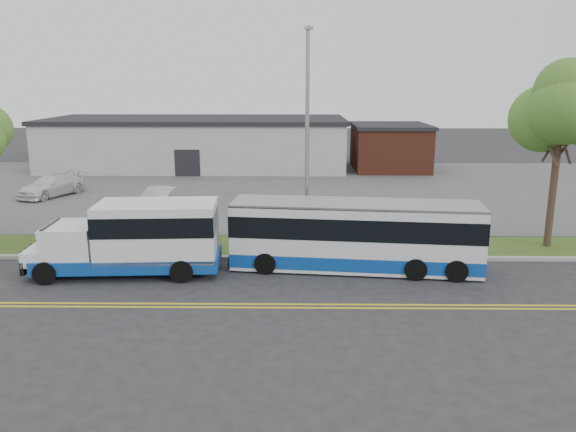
{
  "coord_description": "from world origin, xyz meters",
  "views": [
    {
      "loc": [
        2.47,
        -21.74,
        7.42
      ],
      "look_at": [
        2.17,
        2.4,
        1.6
      ],
      "focal_mm": 35.0,
      "sensor_mm": 36.0,
      "label": 1
    }
  ],
  "objects_px": {
    "tree_east": "(562,110)",
    "shuttle_bus": "(139,236)",
    "parked_car_a": "(161,201)",
    "streetlight_near": "(307,133)",
    "transit_bus": "(355,236)",
    "parked_car_b": "(52,186)"
  },
  "relations": [
    {
      "from": "tree_east",
      "to": "shuttle_bus",
      "type": "relative_size",
      "value": 1.1
    },
    {
      "from": "streetlight_near",
      "to": "parked_car_a",
      "type": "height_order",
      "value": "streetlight_near"
    },
    {
      "from": "tree_east",
      "to": "shuttle_bus",
      "type": "distance_m",
      "value": 18.61
    },
    {
      "from": "tree_east",
      "to": "parked_car_a",
      "type": "height_order",
      "value": "tree_east"
    },
    {
      "from": "shuttle_bus",
      "to": "parked_car_a",
      "type": "bearing_deg",
      "value": 95.3
    },
    {
      "from": "tree_east",
      "to": "transit_bus",
      "type": "distance_m",
      "value": 10.75
    },
    {
      "from": "shuttle_bus",
      "to": "parked_car_a",
      "type": "height_order",
      "value": "shuttle_bus"
    },
    {
      "from": "tree_east",
      "to": "streetlight_near",
      "type": "bearing_deg",
      "value": -178.58
    },
    {
      "from": "shuttle_bus",
      "to": "tree_east",
      "type": "bearing_deg",
      "value": 8.61
    },
    {
      "from": "parked_car_a",
      "to": "parked_car_b",
      "type": "height_order",
      "value": "parked_car_a"
    },
    {
      "from": "parked_car_a",
      "to": "transit_bus",
      "type": "bearing_deg",
      "value": -28.81
    },
    {
      "from": "streetlight_near",
      "to": "transit_bus",
      "type": "distance_m",
      "value": 5.11
    },
    {
      "from": "tree_east",
      "to": "shuttle_bus",
      "type": "xyz_separation_m",
      "value": [
        -17.62,
        -3.7,
        -4.68
      ]
    },
    {
      "from": "tree_east",
      "to": "shuttle_bus",
      "type": "bearing_deg",
      "value": -168.14
    },
    {
      "from": "streetlight_near",
      "to": "transit_bus",
      "type": "xyz_separation_m",
      "value": [
        1.89,
        -2.79,
        -3.84
      ]
    },
    {
      "from": "transit_bus",
      "to": "parked_car_b",
      "type": "distance_m",
      "value": 23.12
    },
    {
      "from": "streetlight_near",
      "to": "parked_car_b",
      "type": "distance_m",
      "value": 20.43
    },
    {
      "from": "transit_bus",
      "to": "parked_car_a",
      "type": "distance_m",
      "value": 13.5
    },
    {
      "from": "shuttle_bus",
      "to": "transit_bus",
      "type": "height_order",
      "value": "shuttle_bus"
    },
    {
      "from": "streetlight_near",
      "to": "transit_bus",
      "type": "relative_size",
      "value": 0.94
    },
    {
      "from": "transit_bus",
      "to": "parked_car_a",
      "type": "bearing_deg",
      "value": 143.95
    },
    {
      "from": "streetlight_near",
      "to": "parked_car_a",
      "type": "bearing_deg",
      "value": 142.06
    }
  ]
}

